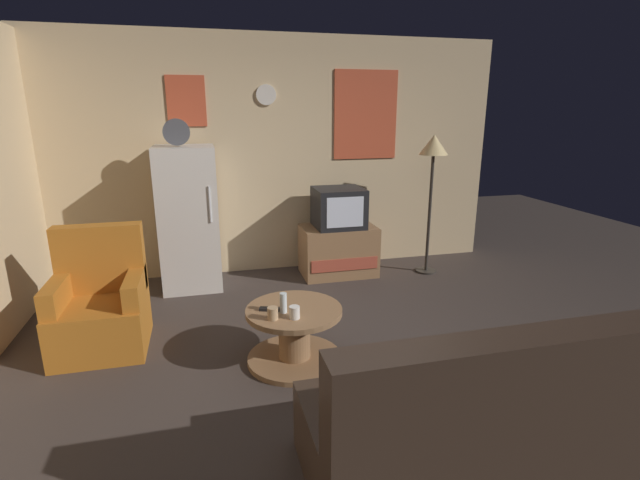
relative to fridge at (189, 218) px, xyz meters
name	(u,v)px	position (x,y,z in m)	size (l,w,h in m)	color
ground_plane	(337,371)	(1.04, -2.04, -0.75)	(12.00, 12.00, 0.00)	#3D332D
wall_with_art	(280,156)	(1.05, 0.41, 0.58)	(5.20, 0.12, 2.65)	#D1B284
fridge	(189,218)	(0.00, 0.00, 0.00)	(0.60, 0.62, 1.77)	silver
tv_stand	(338,251)	(1.63, -0.03, -0.47)	(0.84, 0.53, 0.57)	#8E6642
crt_tv	(339,208)	(1.63, -0.03, 0.03)	(0.54, 0.51, 0.44)	black
standing_lamp	(433,156)	(2.67, -0.21, 0.60)	(0.32, 0.32, 1.59)	#332D28
coffee_table	(294,335)	(0.76, -1.82, -0.54)	(0.72, 0.72, 0.44)	#8E6642
wine_glass	(283,303)	(0.68, -1.87, -0.24)	(0.05, 0.05, 0.15)	silver
mug_ceramic_white	(294,312)	(0.73, -1.99, -0.27)	(0.08, 0.08, 0.09)	silver
mug_ceramic_tan	(273,313)	(0.58, -1.97, -0.27)	(0.08, 0.08, 0.09)	tan
remote_control	(270,309)	(0.58, -1.82, -0.31)	(0.15, 0.04, 0.02)	black
armchair	(101,307)	(-0.69, -1.20, -0.42)	(0.68, 0.68, 0.96)	#B2661E
couch	(474,424)	(1.43, -3.19, -0.44)	(1.70, 0.80, 0.92)	#38281E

